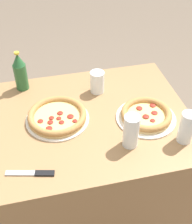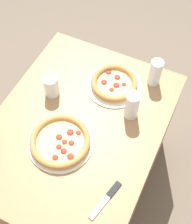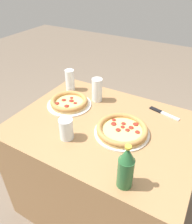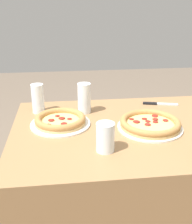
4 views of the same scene
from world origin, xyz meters
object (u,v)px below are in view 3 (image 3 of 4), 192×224
(pizza_veggie, at_px, (69,102))
(glass_lemonade, at_px, (70,81))
(pizza_pepperoni, at_px, (122,130))
(glass_cola, at_px, (66,130))
(beer_bottle, at_px, (126,168))
(knife, at_px, (163,113))
(glass_orange_juice, at_px, (97,91))

(pizza_veggie, relative_size, glass_lemonade, 1.88)
(pizza_pepperoni, distance_m, glass_cola, 0.29)
(pizza_veggie, height_order, beer_bottle, beer_bottle)
(pizza_veggie, xyz_separation_m, knife, (0.54, 0.20, -0.02))
(pizza_pepperoni, bearing_deg, pizza_veggie, 168.02)
(beer_bottle, distance_m, knife, 0.58)
(glass_cola, xyz_separation_m, beer_bottle, (0.37, -0.12, 0.05))
(pizza_pepperoni, distance_m, knife, 0.32)
(beer_bottle, bearing_deg, pizza_pepperoni, 115.97)
(glass_orange_juice, relative_size, beer_bottle, 0.72)
(beer_bottle, bearing_deg, glass_cola, 162.55)
(pizza_veggie, relative_size, pizza_pepperoni, 0.95)
(pizza_pepperoni, distance_m, beer_bottle, 0.33)
(pizza_veggie, bearing_deg, pizza_pepperoni, -11.98)
(pizza_pepperoni, bearing_deg, glass_orange_juice, 141.14)
(glass_lemonade, bearing_deg, pizza_veggie, -56.98)
(pizza_veggie, distance_m, glass_cola, 0.31)
(glass_lemonade, bearing_deg, beer_bottle, -39.86)
(pizza_pepperoni, xyz_separation_m, knife, (0.14, 0.29, -0.02))
(glass_lemonade, xyz_separation_m, knife, (0.65, 0.03, -0.07))
(pizza_veggie, bearing_deg, glass_cola, -56.59)
(glass_lemonade, xyz_separation_m, glass_cola, (0.28, -0.43, -0.02))
(pizza_pepperoni, relative_size, glass_lemonade, 1.98)
(pizza_pepperoni, relative_size, knife, 1.54)
(glass_lemonade, height_order, glass_cola, glass_lemonade)
(glass_cola, bearing_deg, knife, 51.43)
(glass_lemonade, bearing_deg, knife, 3.02)
(glass_orange_juice, bearing_deg, beer_bottle, -50.82)
(glass_cola, bearing_deg, glass_lemonade, 123.26)
(glass_orange_juice, relative_size, knife, 0.80)
(glass_cola, bearing_deg, pizza_veggie, 123.41)
(pizza_pepperoni, bearing_deg, glass_cola, -142.95)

